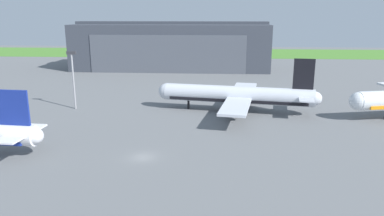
# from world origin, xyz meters

# --- Properties ---
(ground_plane) EXTENTS (440.00, 440.00, 0.00)m
(ground_plane) POSITION_xyz_m (0.00, 0.00, 0.00)
(ground_plane) COLOR slate
(grass_field_strip) EXTENTS (440.00, 56.00, 0.08)m
(grass_field_strip) POSITION_xyz_m (0.00, 173.58, 0.04)
(grass_field_strip) COLOR #4B8430
(grass_field_strip) RESTS_ON ground_plane
(maintenance_hangar) EXTENTS (84.59, 30.49, 20.70)m
(maintenance_hangar) POSITION_xyz_m (-8.13, 106.33, 9.89)
(maintenance_hangar) COLOR #383D47
(maintenance_hangar) RESTS_ON ground_plane
(airliner_far_left) EXTENTS (40.17, 36.68, 13.74)m
(airliner_far_left) POSITION_xyz_m (17.48, 31.58, 4.18)
(airliner_far_left) COLOR silver
(airliner_far_left) RESTS_ON ground_plane
(apron_light_mast) EXTENTS (2.40, 0.50, 14.84)m
(apron_light_mast) POSITION_xyz_m (-24.08, 31.54, 8.96)
(apron_light_mast) COLOR #99999E
(apron_light_mast) RESTS_ON ground_plane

